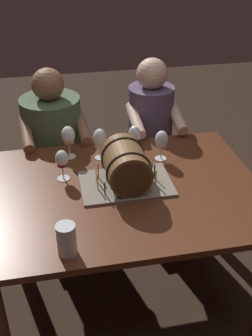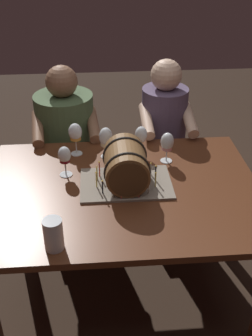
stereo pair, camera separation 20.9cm
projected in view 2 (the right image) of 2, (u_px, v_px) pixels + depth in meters
ground_plane at (124, 289)px, 2.51m from camera, size 8.00×8.00×0.00m
dining_table at (123, 203)px, 2.17m from camera, size 1.41×1.04×0.74m
barrel_cake at (126, 167)px, 2.09m from camera, size 0.47×0.31×0.24m
wine_glass_white at (106, 138)px, 2.33m from camera, size 0.08×0.08×0.18m
wine_glass_rose at (167, 143)px, 2.29m from camera, size 0.07×0.07×0.18m
wine_glass_empty at (141, 135)px, 2.36m from camera, size 0.07×0.07×0.18m
wine_glass_red at (65, 156)px, 2.17m from camera, size 0.07×0.07×0.17m
wine_glass_amber at (75, 133)px, 2.35m from camera, size 0.08×0.08×0.19m
beer_pint at (54, 236)px, 1.71m from camera, size 0.08×0.08×0.14m
person_seated_left at (68, 152)px, 2.83m from camera, size 0.44×0.51×1.15m
person_seated_right at (162, 152)px, 2.89m from camera, size 0.34×0.45×1.17m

